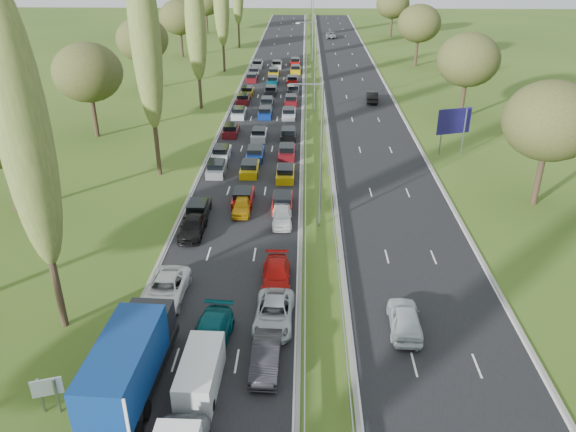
{
  "coord_description": "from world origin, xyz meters",
  "views": [
    {
      "loc": [
        3.15,
        1.25,
        21.42
      ],
      "look_at": [
        1.93,
        41.68,
        1.5
      ],
      "focal_mm": 35.0,
      "sensor_mm": 36.0,
      "label": 1
    }
  ],
  "objects_px": {
    "white_van_rear": "(201,371)",
    "blue_lorry": "(131,362)",
    "near_car_2": "(166,289)",
    "direction_sign": "(454,123)",
    "near_car_3": "(193,227)",
    "info_sign": "(48,391)"
  },
  "relations": [
    {
      "from": "near_car_3",
      "to": "near_car_2",
      "type": "bearing_deg",
      "value": -90.18
    },
    {
      "from": "near_car_2",
      "to": "direction_sign",
      "type": "bearing_deg",
      "value": 50.22
    },
    {
      "from": "direction_sign",
      "to": "info_sign",
      "type": "bearing_deg",
      "value": -126.53
    },
    {
      "from": "near_car_3",
      "to": "blue_lorry",
      "type": "bearing_deg",
      "value": -89.07
    },
    {
      "from": "near_car_2",
      "to": "near_car_3",
      "type": "xyz_separation_m",
      "value": [
        0.1,
        9.19,
        -0.07
      ]
    },
    {
      "from": "near_car_3",
      "to": "white_van_rear",
      "type": "bearing_deg",
      "value": -77.61
    },
    {
      "from": "blue_lorry",
      "to": "white_van_rear",
      "type": "height_order",
      "value": "blue_lorry"
    },
    {
      "from": "near_car_2",
      "to": "blue_lorry",
      "type": "xyz_separation_m",
      "value": [
        0.25,
        -8.49,
        1.23
      ]
    },
    {
      "from": "white_van_rear",
      "to": "info_sign",
      "type": "bearing_deg",
      "value": -162.62
    },
    {
      "from": "near_car_3",
      "to": "info_sign",
      "type": "xyz_separation_m",
      "value": [
        -3.65,
        -19.19,
        0.68
      ]
    },
    {
      "from": "blue_lorry",
      "to": "info_sign",
      "type": "height_order",
      "value": "blue_lorry"
    },
    {
      "from": "white_van_rear",
      "to": "info_sign",
      "type": "distance_m",
      "value": 7.56
    },
    {
      "from": "near_car_3",
      "to": "white_van_rear",
      "type": "distance_m",
      "value": 17.51
    },
    {
      "from": "direction_sign",
      "to": "white_van_rear",
      "type": "bearing_deg",
      "value": -120.32
    },
    {
      "from": "white_van_rear",
      "to": "blue_lorry",
      "type": "bearing_deg",
      "value": -169.51
    },
    {
      "from": "direction_sign",
      "to": "near_car_2",
      "type": "bearing_deg",
      "value": -131.17
    },
    {
      "from": "near_car_3",
      "to": "direction_sign",
      "type": "relative_size",
      "value": 0.89
    },
    {
      "from": "direction_sign",
      "to": "blue_lorry",
      "type": "bearing_deg",
      "value": -123.79
    },
    {
      "from": "near_car_2",
      "to": "blue_lorry",
      "type": "relative_size",
      "value": 0.59
    },
    {
      "from": "white_van_rear",
      "to": "info_sign",
      "type": "height_order",
      "value": "info_sign"
    },
    {
      "from": "blue_lorry",
      "to": "white_van_rear",
      "type": "relative_size",
      "value": 1.89
    },
    {
      "from": "near_car_3",
      "to": "info_sign",
      "type": "relative_size",
      "value": 2.21
    }
  ]
}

